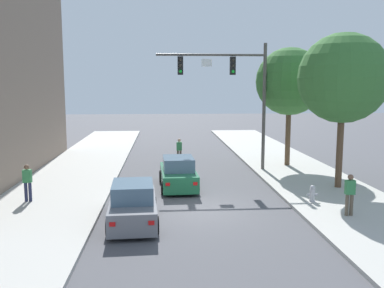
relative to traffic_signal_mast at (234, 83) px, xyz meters
The scene contains 12 objects.
ground_plane 9.84m from the traffic_signal_mast, 109.60° to the right, with size 120.00×120.00×0.00m, color #4C4C51.
sidewalk_left 13.20m from the traffic_signal_mast, 139.98° to the right, with size 5.00×60.00×0.15m, color #B2AFA8.
sidewalk_right 10.11m from the traffic_signal_mast, 64.41° to the right, with size 5.00×60.00×0.15m, color #B2AFA8.
traffic_signal_mast is the anchor object (origin of this frame).
car_lead_green 6.90m from the traffic_signal_mast, 132.45° to the right, with size 1.96×4.30×1.60m.
car_following_grey 11.68m from the traffic_signal_mast, 120.03° to the right, with size 2.00×4.31×1.60m.
pedestrian_sidewalk_left_walker 12.74m from the traffic_signal_mast, 147.58° to the right, with size 0.36×0.22×1.64m.
pedestrian_crossing_road 6.31m from the traffic_signal_mast, 134.05° to the left, with size 0.36×0.22×1.64m.
pedestrian_sidewalk_right_walker 10.73m from the traffic_signal_mast, 72.18° to the right, with size 0.36×0.22×1.64m.
fire_hydrant 9.03m from the traffic_signal_mast, 72.53° to the right, with size 0.48×0.24×0.72m.
street_tree_nearest 6.58m from the traffic_signal_mast, 46.73° to the right, with size 4.36×4.36×7.57m.
street_tree_second 3.85m from the traffic_signal_mast, 17.14° to the left, with size 4.19×4.19×7.38m.
Camera 1 is at (-1.45, -17.06, 5.20)m, focal length 39.46 mm.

